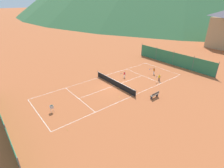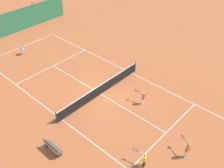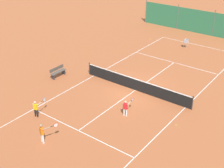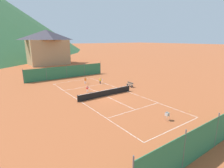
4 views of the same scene
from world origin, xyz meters
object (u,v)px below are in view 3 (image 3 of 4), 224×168
(player_near_service, at_px, (36,107))
(ball_hopper, at_px, (186,42))
(tennis_net, at_px, (136,84))
(tennis_ball_far_corner, at_px, (150,39))
(player_near_baseline, at_px, (126,107))
(player_far_service, at_px, (43,132))
(tennis_ball_by_net_right, at_px, (115,71))
(courtside_bench, at_px, (58,72))
(tennis_ball_alley_left, at_px, (176,125))

(player_near_service, relative_size, ball_hopper, 1.30)
(tennis_net, height_order, tennis_ball_far_corner, tennis_net)
(tennis_ball_far_corner, bearing_deg, player_near_service, 95.54)
(player_near_service, bearing_deg, ball_hopper, -98.20)
(player_near_baseline, bearing_deg, player_far_service, 66.77)
(player_near_baseline, relative_size, tennis_ball_far_corner, 17.27)
(player_near_baseline, relative_size, player_near_service, 0.99)
(tennis_ball_by_net_right, relative_size, tennis_ball_far_corner, 1.00)
(player_far_service, xyz_separation_m, courtside_bench, (5.48, -6.54, -0.29))
(tennis_ball_by_net_right, height_order, courtside_bench, courtside_bench)
(tennis_ball_alley_left, height_order, courtside_bench, courtside_bench)
(courtside_bench, bearing_deg, tennis_ball_by_net_right, -130.94)
(player_far_service, relative_size, player_near_service, 1.10)
(player_far_service, bearing_deg, player_near_service, -33.72)
(player_far_service, distance_m, player_near_service, 2.87)
(tennis_ball_by_net_right, distance_m, ball_hopper, 8.99)
(player_near_service, bearing_deg, tennis_ball_far_corner, -84.46)
(player_near_baseline, distance_m, tennis_ball_by_net_right, 6.80)
(player_far_service, xyz_separation_m, player_near_service, (2.38, -1.59, -0.06))
(player_near_service, height_order, courtside_bench, player_near_service)
(tennis_ball_alley_left, bearing_deg, tennis_ball_by_net_right, -27.91)
(tennis_ball_far_corner, relative_size, courtside_bench, 0.04)
(player_near_service, xyz_separation_m, tennis_ball_far_corner, (1.68, -17.31, -0.64))
(player_near_baseline, relative_size, courtside_bench, 0.76)
(player_near_service, distance_m, ball_hopper, 17.42)
(ball_hopper, bearing_deg, player_near_service, 81.80)
(tennis_net, distance_m, player_near_service, 7.57)
(player_far_service, bearing_deg, tennis_ball_alley_left, -131.53)
(tennis_net, distance_m, ball_hopper, 10.43)
(tennis_net, relative_size, courtside_bench, 6.12)
(tennis_ball_far_corner, bearing_deg, player_near_baseline, 114.57)
(player_near_baseline, relative_size, tennis_ball_by_net_right, 17.27)
(ball_hopper, bearing_deg, courtside_bench, 65.56)
(tennis_net, relative_size, tennis_ball_alley_left, 139.09)
(tennis_net, distance_m, player_far_service, 8.48)
(player_far_service, height_order, ball_hopper, player_far_service)
(tennis_ball_by_net_right, xyz_separation_m, tennis_ball_far_corner, (1.75, -8.70, 0.00))
(tennis_ball_by_net_right, bearing_deg, tennis_ball_alley_left, 152.09)
(player_near_service, bearing_deg, tennis_ball_alley_left, -149.92)
(tennis_net, bearing_deg, player_near_service, 64.61)
(tennis_net, height_order, tennis_ball_by_net_right, tennis_net)
(player_near_service, xyz_separation_m, tennis_ball_by_net_right, (-0.07, -8.60, -0.64))
(player_far_service, height_order, tennis_ball_by_net_right, player_far_service)
(player_far_service, xyz_separation_m, tennis_ball_far_corner, (4.06, -18.90, -0.71))
(tennis_net, bearing_deg, tennis_ball_far_corner, -64.81)
(player_far_service, xyz_separation_m, ball_hopper, (-0.10, -18.83, -0.09))
(player_near_service, xyz_separation_m, tennis_ball_alley_left, (-7.79, -4.51, -0.64))
(tennis_ball_alley_left, distance_m, courtside_bench, 10.91)
(tennis_ball_by_net_right, bearing_deg, player_near_service, 89.54)
(player_near_baseline, bearing_deg, tennis_net, -67.46)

